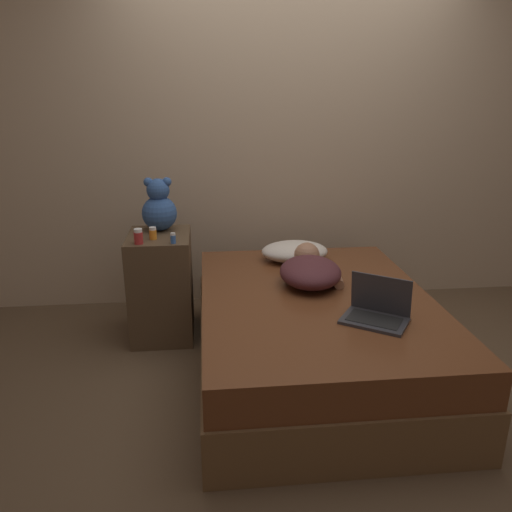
% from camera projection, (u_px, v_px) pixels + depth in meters
% --- Properties ---
extents(ground_plane, '(12.00, 12.00, 0.00)m').
position_uv_depth(ground_plane, '(313.00, 370.00, 3.05)').
color(ground_plane, brown).
extents(wall_back, '(8.00, 0.06, 2.60)m').
position_uv_depth(wall_back, '(286.00, 135.00, 3.75)').
color(wall_back, tan).
rests_on(wall_back, ground_plane).
extents(bed, '(1.35, 1.81, 0.49)m').
position_uv_depth(bed, '(315.00, 334.00, 2.97)').
color(bed, brown).
rests_on(bed, ground_plane).
extents(nightstand, '(0.41, 0.50, 0.72)m').
position_uv_depth(nightstand, '(162.00, 285.00, 3.39)').
color(nightstand, brown).
rests_on(nightstand, ground_plane).
extents(pillow, '(0.46, 0.34, 0.13)m').
position_uv_depth(pillow, '(295.00, 251.00, 3.46)').
color(pillow, beige).
rests_on(pillow, bed).
extents(person_lying, '(0.43, 0.64, 0.17)m').
position_uv_depth(person_lying, '(310.00, 270.00, 3.08)').
color(person_lying, '#4C2328').
rests_on(person_lying, bed).
extents(laptop, '(0.39, 0.36, 0.23)m').
position_uv_depth(laptop, '(377.00, 311.00, 2.58)').
color(laptop, '#333338').
rests_on(laptop, bed).
extents(teddy_bear, '(0.23, 0.23, 0.36)m').
position_uv_depth(teddy_bear, '(159.00, 208.00, 3.34)').
color(teddy_bear, '#335693').
rests_on(teddy_bear, nightstand).
extents(bottle_orange, '(0.05, 0.05, 0.08)m').
position_uv_depth(bottle_orange, '(153.00, 233.00, 3.17)').
color(bottle_orange, orange).
rests_on(bottle_orange, nightstand).
extents(bottle_blue, '(0.03, 0.03, 0.07)m').
position_uv_depth(bottle_blue, '(173.00, 238.00, 3.09)').
color(bottle_blue, '#3866B2').
rests_on(bottle_blue, nightstand).
extents(bottle_red, '(0.06, 0.06, 0.10)m').
position_uv_depth(bottle_red, '(138.00, 237.00, 3.07)').
color(bottle_red, '#B72D2D').
rests_on(bottle_red, nightstand).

